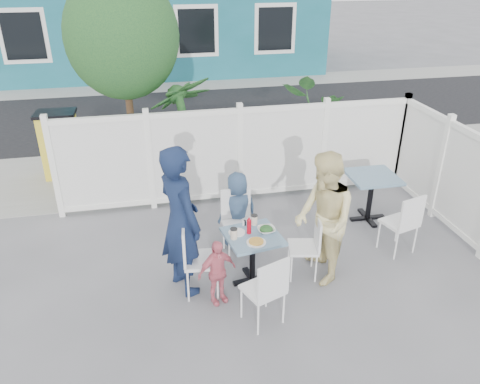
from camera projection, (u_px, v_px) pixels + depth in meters
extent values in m
plane|color=slate|center=(271.00, 285.00, 5.92)|extent=(80.00, 80.00, 0.00)
cube|color=gray|center=(220.00, 167.00, 9.24)|extent=(24.00, 2.60, 0.01)
cube|color=black|center=(197.00, 113.00, 12.47)|extent=(24.00, 5.00, 0.01)
cube|color=gray|center=(185.00, 85.00, 15.18)|extent=(24.00, 1.60, 0.01)
cube|color=black|center=(83.00, 34.00, 14.28)|extent=(1.20, 0.04, 1.40)
cube|color=black|center=(212.00, 31.00, 15.01)|extent=(1.20, 0.04, 1.40)
cube|color=white|center=(240.00, 154.00, 7.66)|extent=(5.80, 0.04, 1.40)
cube|color=white|center=(240.00, 111.00, 7.33)|extent=(5.86, 0.08, 0.08)
cube|color=white|center=(240.00, 196.00, 8.01)|extent=(5.86, 0.08, 0.12)
cube|color=white|center=(466.00, 185.00, 6.62)|extent=(0.04, 3.60, 1.40)
cube|color=white|center=(478.00, 136.00, 6.29)|extent=(0.08, 3.66, 0.08)
cube|color=white|center=(455.00, 231.00, 6.97)|extent=(0.08, 3.66, 0.12)
cylinder|color=#382316|center=(131.00, 122.00, 7.97)|extent=(0.12, 0.12, 2.40)
ellipsoid|color=#173D20|center=(122.00, 36.00, 7.34)|extent=(1.80, 1.62, 1.98)
cube|color=gold|center=(61.00, 146.00, 8.60)|extent=(0.66, 0.48, 1.19)
imported|color=#173D20|center=(185.00, 134.00, 8.05)|extent=(1.56, 1.56, 1.98)
imported|color=#173D20|center=(328.00, 132.00, 8.49)|extent=(2.06, 1.98, 1.75)
cube|color=#406284|center=(253.00, 236.00, 5.70)|extent=(0.74, 0.74, 0.04)
cylinder|color=black|center=(252.00, 259.00, 5.85)|extent=(0.07, 0.07, 0.63)
cube|color=black|center=(252.00, 279.00, 5.99)|extent=(0.52, 0.15, 0.04)
cube|color=black|center=(252.00, 279.00, 5.99)|extent=(0.15, 0.52, 0.04)
cube|color=#406284|center=(373.00, 177.00, 7.08)|extent=(0.73, 0.73, 0.04)
cylinder|color=black|center=(370.00, 198.00, 7.25)|extent=(0.08, 0.08, 0.70)
cube|color=black|center=(367.00, 218.00, 7.40)|extent=(0.57, 0.09, 0.04)
cube|color=black|center=(367.00, 218.00, 7.40)|extent=(0.09, 0.57, 0.04)
cube|color=white|center=(202.00, 260.00, 5.61)|extent=(0.46, 0.47, 0.04)
cube|color=white|center=(184.00, 243.00, 5.48)|extent=(0.08, 0.43, 0.46)
cylinder|color=white|center=(216.00, 266.00, 5.90)|extent=(0.02, 0.02, 0.46)
cylinder|color=white|center=(218.00, 284.00, 5.57)|extent=(0.02, 0.02, 0.46)
cylinder|color=white|center=(188.00, 267.00, 5.87)|extent=(0.02, 0.02, 0.46)
cylinder|color=white|center=(188.00, 286.00, 5.54)|extent=(0.02, 0.02, 0.46)
cube|color=white|center=(303.00, 247.00, 5.94)|extent=(0.44, 0.45, 0.04)
cube|color=white|center=(318.00, 232.00, 5.84)|extent=(0.11, 0.38, 0.41)
cylinder|color=white|center=(291.00, 268.00, 5.89)|extent=(0.02, 0.02, 0.41)
cylinder|color=white|center=(289.00, 254.00, 6.18)|extent=(0.02, 0.02, 0.41)
cylinder|color=white|center=(316.00, 268.00, 5.89)|extent=(0.02, 0.02, 0.41)
cylinder|color=white|center=(312.00, 254.00, 6.18)|extent=(0.02, 0.02, 0.41)
cube|color=white|center=(239.00, 226.00, 6.36)|extent=(0.43, 0.41, 0.04)
cube|color=white|center=(236.00, 203.00, 6.41)|extent=(0.42, 0.05, 0.45)
cylinder|color=white|center=(255.00, 244.00, 6.36)|extent=(0.02, 0.02, 0.45)
cylinder|color=white|center=(229.00, 248.00, 6.28)|extent=(0.02, 0.02, 0.45)
cylinder|color=white|center=(248.00, 232.00, 6.65)|extent=(0.02, 0.02, 0.45)
cylinder|color=white|center=(224.00, 235.00, 6.57)|extent=(0.02, 0.02, 0.45)
cube|color=white|center=(263.00, 289.00, 5.16)|extent=(0.52, 0.51, 0.04)
cube|color=white|center=(274.00, 280.00, 4.91)|extent=(0.39, 0.18, 0.44)
cylinder|color=white|center=(241.00, 302.00, 5.29)|extent=(0.02, 0.02, 0.44)
cylinder|color=white|center=(266.00, 292.00, 5.46)|extent=(0.02, 0.02, 0.44)
cylinder|color=white|center=(258.00, 319.00, 5.05)|extent=(0.02, 0.02, 0.44)
cylinder|color=white|center=(284.00, 307.00, 5.22)|extent=(0.02, 0.02, 0.44)
cube|color=white|center=(399.00, 223.00, 6.43)|extent=(0.51, 0.49, 0.04)
cube|color=white|center=(412.00, 213.00, 6.18)|extent=(0.41, 0.14, 0.44)
cylinder|color=white|center=(379.00, 234.00, 6.59)|extent=(0.02, 0.02, 0.44)
cylinder|color=white|center=(397.00, 228.00, 6.74)|extent=(0.02, 0.02, 0.44)
cylinder|color=white|center=(396.00, 246.00, 6.33)|extent=(0.02, 0.02, 0.44)
cylinder|color=white|center=(415.00, 239.00, 6.48)|extent=(0.02, 0.02, 0.44)
imported|color=#121E3C|center=(180.00, 221.00, 5.48)|extent=(0.70, 0.82, 1.89)
imported|color=#E2C34B|center=(324.00, 219.00, 5.71)|extent=(0.67, 0.85, 1.70)
imported|color=navy|center=(238.00, 210.00, 6.52)|extent=(0.58, 0.42, 1.12)
imported|color=#DA697B|center=(217.00, 272.00, 5.46)|extent=(0.53, 0.36, 0.84)
cylinder|color=white|center=(256.00, 242.00, 5.53)|extent=(0.23, 0.23, 0.01)
cylinder|color=white|center=(237.00, 232.00, 5.73)|extent=(0.21, 0.21, 0.01)
imported|color=white|center=(266.00, 230.00, 5.75)|extent=(0.22, 0.22, 0.05)
cylinder|color=beige|center=(234.00, 234.00, 5.60)|extent=(0.08, 0.08, 0.13)
cylinder|color=beige|center=(254.00, 220.00, 5.89)|extent=(0.08, 0.08, 0.12)
cylinder|color=#AF0515|center=(249.00, 227.00, 5.69)|extent=(0.06, 0.06, 0.18)
cylinder|color=white|center=(243.00, 223.00, 5.88)|extent=(0.03, 0.03, 0.07)
cylinder|color=black|center=(245.00, 223.00, 5.89)|extent=(0.03, 0.03, 0.07)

